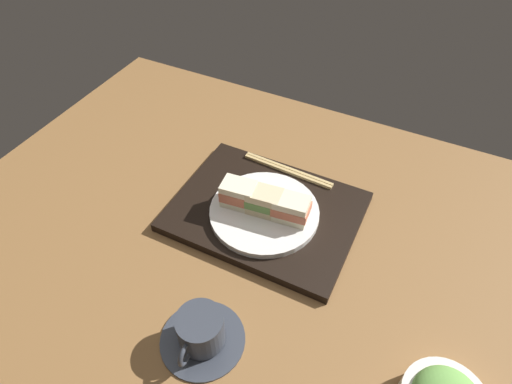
# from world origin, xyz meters

# --- Properties ---
(ground_plane) EXTENTS (1.40, 1.00, 0.03)m
(ground_plane) POSITION_xyz_m (0.00, 0.00, -0.01)
(ground_plane) COLOR brown
(serving_tray) EXTENTS (0.39, 0.30, 0.02)m
(serving_tray) POSITION_xyz_m (0.03, -0.06, 0.01)
(serving_tray) COLOR black
(serving_tray) RESTS_ON ground_plane
(sandwich_plate) EXTENTS (0.23, 0.23, 0.01)m
(sandwich_plate) POSITION_xyz_m (0.02, -0.05, 0.03)
(sandwich_plate) COLOR silver
(sandwich_plate) RESTS_ON serving_tray
(sandwich_near) EXTENTS (0.08, 0.06, 0.05)m
(sandwich_near) POSITION_xyz_m (-0.04, -0.05, 0.06)
(sandwich_near) COLOR #EFE5C1
(sandwich_near) RESTS_ON sandwich_plate
(sandwich_middle) EXTENTS (0.08, 0.06, 0.05)m
(sandwich_middle) POSITION_xyz_m (0.02, -0.05, 0.06)
(sandwich_middle) COLOR beige
(sandwich_middle) RESTS_ON sandwich_plate
(sandwich_far) EXTENTS (0.08, 0.06, 0.06)m
(sandwich_far) POSITION_xyz_m (0.08, -0.04, 0.06)
(sandwich_far) COLOR #EFE5C1
(sandwich_far) RESTS_ON sandwich_plate
(chopsticks_pair) EXTENTS (0.22, 0.03, 0.01)m
(chopsticks_pair) POSITION_xyz_m (0.03, -0.19, 0.02)
(chopsticks_pair) COLOR tan
(chopsticks_pair) RESTS_ON serving_tray
(coffee_cup) EXTENTS (0.15, 0.15, 0.07)m
(coffee_cup) POSITION_xyz_m (0.00, 0.25, 0.03)
(coffee_cup) COLOR #333842
(coffee_cup) RESTS_ON ground_plane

